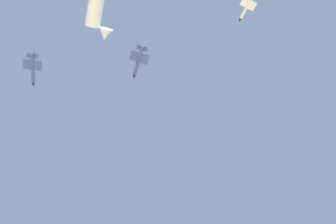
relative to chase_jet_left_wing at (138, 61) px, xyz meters
The scene contains 3 objects.
chase_jet_left_wing is the anchor object (origin of this frame).
chase_jet_trailing 47.07m from the chase_jet_left_wing, 34.82° to the left, with size 13.11×12.55×4.00m.
chase_jet_high_escort 69.72m from the chase_jet_left_wing, 159.25° to the right, with size 14.85×9.64×4.00m.
Camera 1 is at (-30.90, 79.23, 1.92)m, focal length 34.59 mm.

